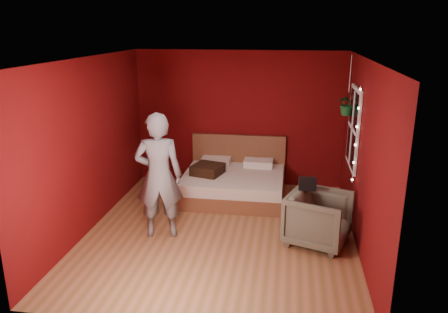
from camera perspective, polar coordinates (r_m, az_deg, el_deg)
floor at (r=6.78m, az=-0.49°, el=-9.84°), size 4.50×4.50×0.00m
room_walls at (r=6.21m, az=-0.53°, el=4.14°), size 4.04×4.54×2.62m
window at (r=7.12m, az=16.54°, el=3.61°), size 0.05×0.97×1.27m
fairy_lights at (r=6.61m, az=16.88°, el=2.59°), size 0.04×0.04×1.45m
bed at (r=8.05m, az=1.32°, el=-3.40°), size 1.82×1.55×1.00m
person at (r=6.40m, az=-8.52°, el=-2.54°), size 0.76×0.58×1.88m
armchair at (r=6.45m, az=12.23°, el=-7.93°), size 1.07×1.05×0.77m
handbag at (r=6.39m, az=10.85°, el=-3.50°), size 0.25×0.13×0.18m
throw_pillow at (r=7.88m, az=-2.15°, el=-1.69°), size 0.61×0.61×0.18m
hanging_plant at (r=7.26m, az=15.87°, el=6.66°), size 0.38×0.34×0.94m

